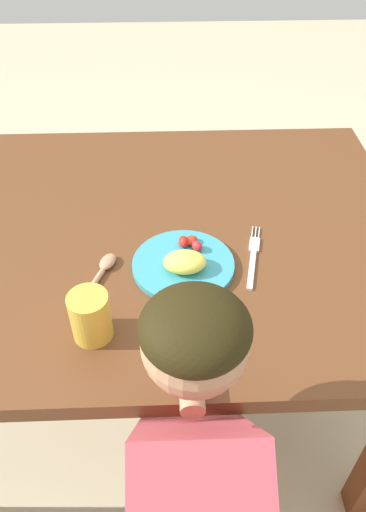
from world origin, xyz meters
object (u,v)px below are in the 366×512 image
at_px(plate, 184,263).
at_px(spoon, 100,273).
at_px(fork, 253,257).
at_px(drinking_cup, 90,316).

xyz_separation_m(plate, spoon, (-0.19, -0.02, -0.01)).
relative_size(fork, spoon, 1.15).
relative_size(fork, drinking_cup, 2.05).
height_order(spoon, drinking_cup, drinking_cup).
relative_size(plate, spoon, 1.24).
relative_size(plate, drinking_cup, 2.20).
bearing_deg(drinking_cup, spoon, 90.15).
relative_size(plate, fork, 1.07).
xyz_separation_m(fork, spoon, (-0.35, -0.05, 0.01)).
bearing_deg(drinking_cup, fork, 31.18).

